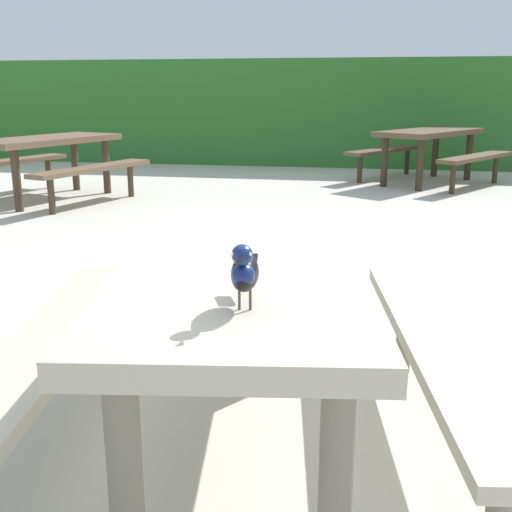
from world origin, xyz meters
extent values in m
plane|color=beige|center=(0.00, 0.00, 0.00)|extent=(60.00, 60.00, 0.00)
cube|color=#2D6B28|center=(0.00, 9.28, 0.89)|extent=(28.00, 1.70, 1.78)
cube|color=#B2A893|center=(-0.39, -0.09, 0.70)|extent=(1.02, 1.89, 0.07)
cylinder|color=slate|center=(-0.55, -0.83, 0.33)|extent=(0.09, 0.09, 0.67)
cylinder|color=slate|center=(-0.02, -0.75, 0.33)|extent=(0.09, 0.09, 0.67)
cylinder|color=slate|center=(-0.76, 0.56, 0.33)|extent=(0.09, 0.09, 0.67)
cylinder|color=slate|center=(-0.23, 0.64, 0.33)|extent=(0.09, 0.09, 0.67)
cube|color=#B2A893|center=(-1.08, -0.20, 0.41)|extent=(0.53, 1.73, 0.05)
cylinder|color=slate|center=(-1.18, 0.44, 0.20)|extent=(0.07, 0.07, 0.39)
cube|color=#B2A893|center=(0.30, 0.01, 0.41)|extent=(0.53, 1.73, 0.05)
cylinder|color=slate|center=(0.21, 0.64, 0.20)|extent=(0.07, 0.07, 0.39)
ellipsoid|color=black|center=(-0.28, -0.64, 0.84)|extent=(0.08, 0.16, 0.09)
ellipsoid|color=navy|center=(-0.27, -0.68, 0.84)|extent=(0.07, 0.07, 0.06)
sphere|color=navy|center=(-0.27, -0.70, 0.90)|extent=(0.05, 0.05, 0.05)
sphere|color=#EAE08C|center=(-0.25, -0.71, 0.90)|extent=(0.01, 0.01, 0.01)
sphere|color=#EAE08C|center=(-0.29, -0.72, 0.90)|extent=(0.01, 0.01, 0.01)
cone|color=black|center=(-0.27, -0.74, 0.90)|extent=(0.02, 0.03, 0.02)
cube|color=black|center=(-0.29, -0.52, 0.82)|extent=(0.04, 0.10, 0.04)
cylinder|color=#47423D|center=(-0.26, -0.65, 0.77)|extent=(0.01, 0.01, 0.05)
cylinder|color=#47423D|center=(-0.29, -0.65, 0.77)|extent=(0.01, 0.01, 0.05)
cube|color=brown|center=(-3.76, 4.67, 0.70)|extent=(1.28, 1.95, 0.07)
cylinder|color=#423324|center=(-3.29, 5.26, 0.33)|extent=(0.09, 0.09, 0.67)
cylinder|color=#423324|center=(-3.79, 5.42, 0.33)|extent=(0.09, 0.09, 0.67)
cylinder|color=#423324|center=(-3.72, 3.92, 0.33)|extent=(0.09, 0.09, 0.67)
cube|color=brown|center=(-3.09, 4.46, 0.41)|extent=(0.79, 1.71, 0.05)
cylinder|color=#423324|center=(-2.89, 5.07, 0.20)|extent=(0.07, 0.07, 0.39)
cylinder|color=#423324|center=(-3.29, 3.85, 0.20)|extent=(0.07, 0.07, 0.39)
cube|color=brown|center=(-4.42, 4.89, 0.41)|extent=(0.79, 1.71, 0.05)
cylinder|color=#423324|center=(-4.23, 5.50, 0.20)|extent=(0.07, 0.07, 0.39)
cube|color=brown|center=(0.79, 6.91, 0.70)|extent=(1.62, 1.92, 0.07)
cylinder|color=#382B1D|center=(1.39, 7.36, 0.33)|extent=(0.09, 0.09, 0.67)
cylinder|color=#382B1D|center=(0.95, 7.65, 0.33)|extent=(0.09, 0.09, 0.67)
cylinder|color=#382B1D|center=(0.63, 6.18, 0.33)|extent=(0.09, 0.09, 0.67)
cylinder|color=#382B1D|center=(0.18, 6.47, 0.33)|extent=(0.09, 0.09, 0.67)
cube|color=brown|center=(1.38, 6.53, 0.41)|extent=(1.16, 1.59, 0.05)
cylinder|color=#382B1D|center=(1.72, 7.07, 0.20)|extent=(0.07, 0.07, 0.39)
cylinder|color=#382B1D|center=(1.03, 5.99, 0.20)|extent=(0.07, 0.07, 0.39)
cube|color=brown|center=(0.20, 7.29, 0.41)|extent=(1.16, 1.59, 0.05)
cylinder|color=#382B1D|center=(0.55, 7.83, 0.20)|extent=(0.07, 0.07, 0.39)
cylinder|color=#382B1D|center=(-0.15, 6.75, 0.20)|extent=(0.07, 0.07, 0.39)
camera|label=1|loc=(0.03, -2.11, 1.28)|focal=43.45mm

